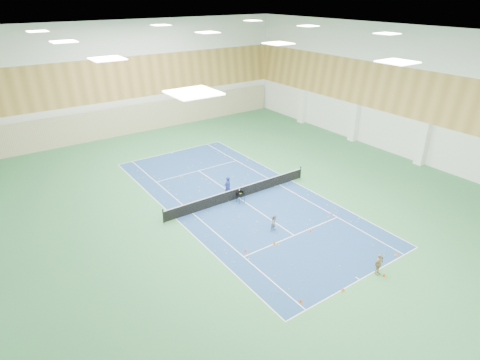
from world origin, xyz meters
name	(u,v)px	position (x,y,z in m)	size (l,w,h in m)	color
ground	(239,198)	(0.00, 0.00, 0.00)	(40.00, 40.00, 0.00)	#327444
room_shell	(239,124)	(0.00, 0.00, 6.00)	(36.00, 40.00, 12.00)	white
wood_cladding	(239,97)	(0.00, 0.00, 8.00)	(36.00, 40.00, 8.00)	#B78C44
ceiling_light_grid	(239,37)	(0.00, 0.00, 11.92)	(21.40, 25.40, 0.06)	white
court_surface	(239,198)	(0.00, 0.00, 0.01)	(10.97, 23.77, 0.01)	navy
tennis_balls_scatter	(239,198)	(0.00, 0.00, 0.05)	(10.57, 22.77, 0.07)	yellow
tennis_net	(239,192)	(0.00, 0.00, 0.55)	(12.80, 0.10, 1.10)	black
back_curtain	(140,118)	(0.00, 19.75, 1.60)	(35.40, 0.16, 3.20)	#C6B793
coach	(228,187)	(-0.68, 0.60, 0.92)	(0.67, 0.44, 1.83)	navy
child_court	(275,223)	(-0.69, -5.16, 0.59)	(0.58, 0.45, 1.19)	gray
child_apron	(379,264)	(1.24, -12.08, 0.67)	(0.78, 0.33, 1.34)	tan
ball_cart	(241,197)	(-0.29, -0.60, 0.45)	(0.52, 0.52, 0.90)	black
cone_svc_a	(246,250)	(-3.69, -6.04, 0.12)	(0.22, 0.22, 0.24)	#FF530D
cone_svc_b	(274,243)	(-1.71, -6.42, 0.12)	(0.21, 0.21, 0.23)	#E2590B
cone_svc_c	(311,230)	(1.25, -6.66, 0.11)	(0.20, 0.20, 0.22)	#ED520C
cone_svc_d	(332,214)	(4.04, -5.91, 0.10)	(0.18, 0.18, 0.19)	#E84D0C
cone_base_a	(301,300)	(-3.92, -11.29, 0.11)	(0.19, 0.19, 0.21)	#E3500B
cone_base_b	(343,289)	(-1.47, -11.96, 0.12)	(0.21, 0.21, 0.24)	orange
cone_base_c	(384,275)	(1.39, -12.45, 0.10)	(0.18, 0.18, 0.20)	#E3460B
cone_base_d	(396,254)	(3.65, -11.63, 0.11)	(0.19, 0.19, 0.21)	orange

